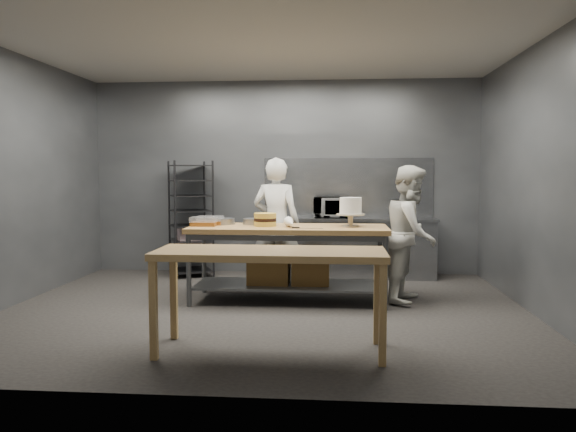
# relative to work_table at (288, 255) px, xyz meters

# --- Properties ---
(ground) EXTENTS (6.00, 6.00, 0.00)m
(ground) POSITION_rel_work_table_xyz_m (-0.22, -0.50, -0.57)
(ground) COLOR black
(ground) RESTS_ON ground
(back_wall) EXTENTS (6.00, 0.04, 3.00)m
(back_wall) POSITION_rel_work_table_xyz_m (-0.22, 2.00, 0.93)
(back_wall) COLOR #4C4F54
(back_wall) RESTS_ON ground
(work_table) EXTENTS (2.40, 0.90, 0.92)m
(work_table) POSITION_rel_work_table_xyz_m (0.00, 0.00, 0.00)
(work_table) COLOR olive
(work_table) RESTS_ON ground
(near_counter) EXTENTS (2.00, 0.70, 0.90)m
(near_counter) POSITION_rel_work_table_xyz_m (0.01, -1.97, 0.24)
(near_counter) COLOR olive
(near_counter) RESTS_ON ground
(back_counter) EXTENTS (2.60, 0.60, 0.90)m
(back_counter) POSITION_rel_work_table_xyz_m (0.78, 1.68, -0.12)
(back_counter) COLOR slate
(back_counter) RESTS_ON ground
(splashback_panel) EXTENTS (2.60, 0.02, 0.90)m
(splashback_panel) POSITION_rel_work_table_xyz_m (0.78, 1.98, 0.78)
(splashback_panel) COLOR slate
(splashback_panel) RESTS_ON back_counter
(speed_rack) EXTENTS (0.82, 0.84, 1.75)m
(speed_rack) POSITION_rel_work_table_xyz_m (-1.62, 1.60, 0.28)
(speed_rack) COLOR black
(speed_rack) RESTS_ON ground
(chef_behind) EXTENTS (0.72, 0.54, 1.77)m
(chef_behind) POSITION_rel_work_table_xyz_m (-0.21, 0.72, 0.31)
(chef_behind) COLOR silver
(chef_behind) RESTS_ON ground
(chef_right) EXTENTS (0.85, 0.96, 1.66)m
(chef_right) POSITION_rel_work_table_xyz_m (1.50, 0.11, 0.26)
(chef_right) COLOR beige
(chef_right) RESTS_ON ground
(microwave) EXTENTS (0.54, 0.37, 0.30)m
(microwave) POSITION_rel_work_table_xyz_m (0.53, 1.68, 0.48)
(microwave) COLOR black
(microwave) RESTS_ON back_counter
(frosted_cake_stand) EXTENTS (0.34, 0.34, 0.35)m
(frosted_cake_stand) POSITION_rel_work_table_xyz_m (0.76, 0.02, 0.57)
(frosted_cake_stand) COLOR #B7AB92
(frosted_cake_stand) RESTS_ON work_table
(layer_cake) EXTENTS (0.27, 0.27, 0.16)m
(layer_cake) POSITION_rel_work_table_xyz_m (-0.27, -0.01, 0.43)
(layer_cake) COLOR gold
(layer_cake) RESTS_ON work_table
(cake_pans) EXTENTS (0.65, 0.29, 0.07)m
(cake_pans) POSITION_rel_work_table_xyz_m (-0.67, 0.21, 0.39)
(cake_pans) COLOR gray
(cake_pans) RESTS_ON work_table
(piping_bag) EXTENTS (0.20, 0.40, 0.12)m
(piping_bag) POSITION_rel_work_table_xyz_m (0.05, -0.18, 0.41)
(piping_bag) COLOR white
(piping_bag) RESTS_ON work_table
(offset_spatula) EXTENTS (0.36, 0.02, 0.02)m
(offset_spatula) POSITION_rel_work_table_xyz_m (0.20, -0.24, 0.35)
(offset_spatula) COLOR slate
(offset_spatula) RESTS_ON work_table
(pastry_clamshells) EXTENTS (0.35, 0.38, 0.11)m
(pastry_clamshells) POSITION_rel_work_table_xyz_m (-1.01, 0.04, 0.40)
(pastry_clamshells) COLOR brown
(pastry_clamshells) RESTS_ON work_table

